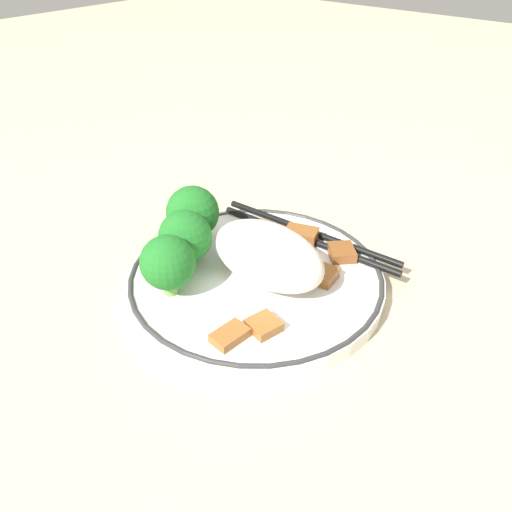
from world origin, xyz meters
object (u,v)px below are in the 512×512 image
object	(u,v)px
broccoli_back_left	(191,214)
broccoli_back_center	(185,237)
broccoli_back_right	(168,263)
plate	(256,278)
chopsticks	(310,236)

from	to	relation	value
broccoli_back_left	broccoli_back_center	size ratio (longest dim) A/B	1.06
broccoli_back_left	broccoli_back_center	bearing A→B (deg)	128.15
broccoli_back_center	broccoli_back_right	bearing A→B (deg)	114.73
broccoli_back_left	broccoli_back_center	world-z (taller)	broccoli_back_left
plate	chopsticks	size ratio (longest dim) A/B	1.17
plate	chopsticks	xyz separation A→B (m)	(-0.00, -0.08, 0.01)
plate	broccoli_back_left	xyz separation A→B (m)	(0.08, 0.00, 0.04)
broccoli_back_left	chopsticks	distance (m)	0.12
broccoli_back_left	broccoli_back_right	size ratio (longest dim) A/B	1.09
broccoli_back_center	broccoli_back_right	world-z (taller)	broccoli_back_center
broccoli_back_right	plate	bearing A→B (deg)	-119.97
broccoli_back_center	broccoli_back_right	distance (m)	0.04
broccoli_back_left	chopsticks	size ratio (longest dim) A/B	0.30
broccoli_back_center	broccoli_back_left	bearing A→B (deg)	-51.85
broccoli_back_left	broccoli_back_center	xyz separation A→B (m)	(-0.02, 0.03, -0.00)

